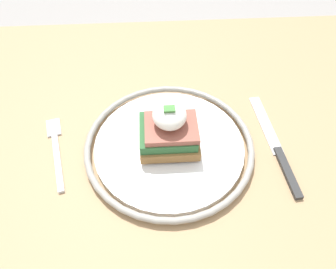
% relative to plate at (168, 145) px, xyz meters
% --- Properties ---
extents(dining_table, '(1.14, 0.84, 0.76)m').
position_rel_plate_xyz_m(dining_table, '(-0.02, -0.05, -0.12)').
color(dining_table, tan).
rests_on(dining_table, ground_plane).
extents(plate, '(0.27, 0.27, 0.02)m').
position_rel_plate_xyz_m(plate, '(0.00, 0.00, 0.00)').
color(plate, white).
rests_on(plate, dining_table).
extents(sandwich, '(0.09, 0.08, 0.08)m').
position_rel_plate_xyz_m(sandwich, '(-0.00, 0.00, 0.04)').
color(sandwich, olive).
rests_on(sandwich, plate).
extents(fork, '(0.05, 0.15, 0.00)m').
position_rel_plate_xyz_m(fork, '(-0.18, 0.01, -0.01)').
color(fork, silver).
rests_on(fork, dining_table).
extents(knife, '(0.03, 0.21, 0.01)m').
position_rel_plate_xyz_m(knife, '(0.17, -0.02, -0.01)').
color(knife, '#2D2D2D').
rests_on(knife, dining_table).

